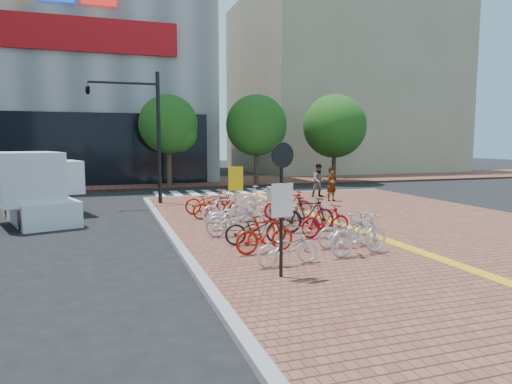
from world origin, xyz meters
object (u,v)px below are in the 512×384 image
object	(u,v)px
bike_8	(359,234)
bike_10	(326,221)
notice_sign	(282,193)
box_truck	(39,189)
bike_4	(235,215)
pedestrian_b	(319,180)
bike_15	(261,198)
bike_5	(225,208)
bike_13	(289,205)
bike_7	(209,201)
bike_14	(278,203)
bike_12	(301,211)
utility_box	(275,203)
bike_2	(256,228)
bike_0	(288,248)
bike_3	(237,220)
bike_1	(265,234)
bike_9	(347,230)
pedestrian_a	(332,184)
bike_6	(216,206)
bike_11	(308,214)
traffic_light_pole	(127,113)
yellow_sign	(236,184)

from	to	relation	value
bike_8	bike_10	distance (m)	2.30
notice_sign	box_truck	world-z (taller)	notice_sign
bike_4	pedestrian_b	world-z (taller)	pedestrian_b
bike_4	bike_15	distance (m)	4.09
notice_sign	bike_5	bearing A→B (deg)	85.95
bike_13	bike_7	bearing A→B (deg)	51.41
bike_5	bike_7	size ratio (longest dim) A/B	0.88
bike_14	bike_12	bearing A→B (deg)	-173.67
bike_13	bike_5	bearing A→B (deg)	89.85
bike_8	bike_13	size ratio (longest dim) A/B	0.99
utility_box	bike_2	bearing A→B (deg)	-117.86
bike_0	bike_3	size ratio (longest dim) A/B	0.84
bike_1	bike_7	bearing A→B (deg)	-8.21
bike_8	bike_10	xyz separation A→B (m)	(0.19, 2.30, -0.04)
bike_9	bike_12	size ratio (longest dim) A/B	0.95
bike_15	box_truck	xyz separation A→B (m)	(-8.66, 1.14, 0.57)
pedestrian_a	pedestrian_b	xyz separation A→B (m)	(0.19, 1.79, 0.04)
bike_14	bike_6	bearing A→B (deg)	91.94
bike_11	traffic_light_pole	xyz separation A→B (m)	(-5.20, 8.68, 3.68)
bike_3	bike_7	bearing A→B (deg)	1.90
traffic_light_pole	bike_1	bearing A→B (deg)	-74.94
bike_5	bike_14	xyz separation A→B (m)	(2.40, 0.81, -0.00)
bike_6	bike_7	size ratio (longest dim) A/B	0.94
bike_4	bike_9	world-z (taller)	bike_4
bike_2	bike_14	bearing A→B (deg)	-25.46
bike_0	bike_1	distance (m)	1.31
bike_12	bike_13	size ratio (longest dim) A/B	1.01
bike_3	bike_5	size ratio (longest dim) A/B	1.14
bike_15	notice_sign	world-z (taller)	notice_sign
bike_4	utility_box	bearing A→B (deg)	-53.03
bike_0	notice_sign	bearing A→B (deg)	142.90
bike_9	bike_13	size ratio (longest dim) A/B	0.96
bike_8	bike_15	distance (m)	7.86
bike_8	pedestrian_b	distance (m)	12.67
bike_7	bike_12	world-z (taller)	bike_7
bike_10	bike_2	bearing A→B (deg)	89.68
bike_9	bike_13	xyz separation A→B (m)	(0.14, 4.64, 0.09)
bike_14	bike_9	bearing A→B (deg)	-175.21
bike_2	bike_9	distance (m)	2.57
bike_6	pedestrian_b	distance (m)	8.51
bike_5	traffic_light_pole	world-z (taller)	traffic_light_pole
bike_1	pedestrian_a	world-z (taller)	pedestrian_a
bike_8	bike_15	xyz separation A→B (m)	(0.01, 7.86, -0.01)
bike_0	bike_4	world-z (taller)	bike_4
bike_14	yellow_sign	world-z (taller)	yellow_sign
bike_6	bike_13	distance (m)	2.81
bike_3	bike_8	size ratio (longest dim) A/B	1.04
bike_2	bike_6	xyz separation A→B (m)	(-0.09, 4.69, 0.00)
yellow_sign	bike_5	bearing A→B (deg)	-166.61
bike_7	pedestrian_b	xyz separation A→B (m)	(6.86, 3.80, 0.36)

